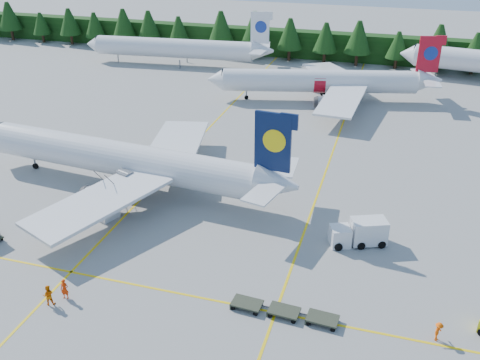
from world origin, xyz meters
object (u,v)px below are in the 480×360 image
(service_truck, at_px, (358,232))
(airliner_navy, at_px, (115,158))
(airstairs, at_px, (102,207))
(airliner_red, at_px, (315,81))

(service_truck, bearing_deg, airliner_navy, 148.77)
(airliner_navy, bearing_deg, airstairs, -71.39)
(airliner_navy, bearing_deg, airliner_red, 71.10)
(airliner_navy, height_order, service_truck, airliner_navy)
(airliner_navy, distance_m, service_truck, 30.41)
(service_truck, bearing_deg, airstairs, 161.75)
(airliner_red, distance_m, airstairs, 49.52)
(airliner_navy, height_order, airstairs, airliner_navy)
(airliner_red, bearing_deg, airliner_navy, -127.87)
(airliner_red, height_order, service_truck, airliner_red)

